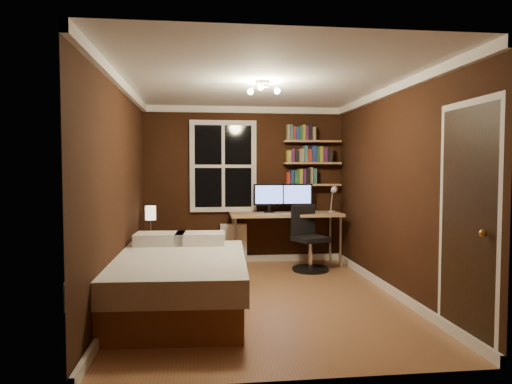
{
  "coord_description": "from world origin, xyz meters",
  "views": [
    {
      "loc": [
        -0.68,
        -5.24,
        1.52
      ],
      "look_at": [
        -0.01,
        0.45,
        1.22
      ],
      "focal_mm": 32.0,
      "sensor_mm": 36.0,
      "label": 1
    }
  ],
  "objects": [
    {
      "name": "monitor_left",
      "position": [
        0.36,
        1.84,
        1.05
      ],
      "size": [
        0.49,
        0.12,
        0.45
      ],
      "primitive_type": null,
      "color": "black",
      "rests_on": "desk"
    },
    {
      "name": "desk",
      "position": [
        0.61,
        1.76,
        0.76
      ],
      "size": [
        1.73,
        0.65,
        0.82
      ],
      "color": "tan",
      "rests_on": "ground"
    },
    {
      "name": "radiator",
      "position": [
        -0.19,
        1.99,
        0.31
      ],
      "size": [
        0.42,
        0.15,
        0.63
      ],
      "primitive_type": "cube",
      "color": "silver",
      "rests_on": "ground"
    },
    {
      "name": "wall_back",
      "position": [
        0.0,
        2.1,
        1.25
      ],
      "size": [
        3.2,
        0.04,
        2.5
      ],
      "primitive_type": "cube",
      "color": "black",
      "rests_on": "ground"
    },
    {
      "name": "wall_right",
      "position": [
        1.6,
        0.0,
        1.25
      ],
      "size": [
        0.04,
        4.2,
        2.5
      ],
      "primitive_type": "cube",
      "color": "black",
      "rests_on": "ground"
    },
    {
      "name": "ceiling_fixture",
      "position": [
        0.0,
        -0.1,
        2.4
      ],
      "size": [
        0.44,
        0.44,
        0.18
      ],
      "primitive_type": null,
      "color": "beige",
      "rests_on": "ceiling"
    },
    {
      "name": "floor",
      "position": [
        0.0,
        0.0,
        0.0
      ],
      "size": [
        4.2,
        4.2,
        0.0
      ],
      "primitive_type": "plane",
      "color": "#935D3A",
      "rests_on": "ground"
    },
    {
      "name": "ceiling",
      "position": [
        0.0,
        0.0,
        2.5
      ],
      "size": [
        3.2,
        4.2,
        0.02
      ],
      "primitive_type": "cube",
      "color": "white",
      "rests_on": "wall_back"
    },
    {
      "name": "bedside_lamp",
      "position": [
        -1.42,
        1.36,
        0.77
      ],
      "size": [
        0.15,
        0.15,
        0.44
      ],
      "primitive_type": null,
      "color": "white",
      "rests_on": "nightstand"
    },
    {
      "name": "books_row_upper",
      "position": [
        1.08,
        1.98,
        2.08
      ],
      "size": [
        0.54,
        0.16,
        0.23
      ],
      "primitive_type": null,
      "color": "#275B2B",
      "rests_on": "bookshelf_upper"
    },
    {
      "name": "bookshelf_upper",
      "position": [
        1.08,
        1.98,
        1.95
      ],
      "size": [
        0.92,
        0.22,
        0.03
      ],
      "primitive_type": "cube",
      "color": "tan",
      "rests_on": "wall_back"
    },
    {
      "name": "window",
      "position": [
        -0.35,
        2.06,
        1.55
      ],
      "size": [
        1.06,
        0.06,
        1.46
      ],
      "primitive_type": "cube",
      "color": "white",
      "rests_on": "wall_back"
    },
    {
      "name": "bed",
      "position": [
        -1.0,
        -0.34,
        0.31
      ],
      "size": [
        1.64,
        2.2,
        0.72
      ],
      "rotation": [
        0.0,
        0.0,
        -0.05
      ],
      "color": "brown",
      "rests_on": "ground"
    },
    {
      "name": "wall_left",
      "position": [
        -1.6,
        0.0,
        1.25
      ],
      "size": [
        0.04,
        4.2,
        2.5
      ],
      "primitive_type": "cube",
      "color": "black",
      "rests_on": "ground"
    },
    {
      "name": "desk_lamp",
      "position": [
        1.34,
        1.66,
        1.04
      ],
      "size": [
        0.14,
        0.32,
        0.44
      ],
      "primitive_type": null,
      "color": "silver",
      "rests_on": "desk"
    },
    {
      "name": "bookshelf_middle",
      "position": [
        1.08,
        1.98,
        1.6
      ],
      "size": [
        0.92,
        0.22,
        0.03
      ],
      "primitive_type": "cube",
      "color": "tan",
      "rests_on": "wall_back"
    },
    {
      "name": "bookshelf_lower",
      "position": [
        1.08,
        1.98,
        1.25
      ],
      "size": [
        0.92,
        0.22,
        0.03
      ],
      "primitive_type": "cube",
      "color": "tan",
      "rests_on": "wall_back"
    },
    {
      "name": "nightstand",
      "position": [
        -1.42,
        1.36,
        0.27
      ],
      "size": [
        0.48,
        0.48,
        0.55
      ],
      "primitive_type": "cube",
      "rotation": [
        0.0,
        0.0,
        -0.1
      ],
      "color": "brown",
      "rests_on": "ground"
    },
    {
      "name": "books_row_lower",
      "position": [
        1.08,
        1.98,
        1.38
      ],
      "size": [
        0.48,
        0.16,
        0.23
      ],
      "primitive_type": null,
      "color": "maroon",
      "rests_on": "bookshelf_lower"
    },
    {
      "name": "monitor_right",
      "position": [
        0.81,
        1.84,
        1.05
      ],
      "size": [
        0.49,
        0.12,
        0.45
      ],
      "primitive_type": null,
      "color": "black",
      "rests_on": "desk"
    },
    {
      "name": "door_knob",
      "position": [
        1.55,
        -1.85,
        1.0
      ],
      "size": [
        0.06,
        0.06,
        0.06
      ],
      "primitive_type": "sphere",
      "color": "gold",
      "rests_on": "door"
    },
    {
      "name": "books_row_middle",
      "position": [
        1.08,
        1.98,
        1.73
      ],
      "size": [
        0.66,
        0.16,
        0.23
      ],
      "primitive_type": null,
      "color": "navy",
      "rests_on": "bookshelf_middle"
    },
    {
      "name": "door",
      "position": [
        1.59,
        -1.55,
        1.02
      ],
      "size": [
        0.03,
        0.82,
        2.05
      ],
      "primitive_type": null,
      "color": "black",
      "rests_on": "ground"
    },
    {
      "name": "office_chair",
      "position": [
        0.88,
        1.35,
        0.36
      ],
      "size": [
        0.57,
        0.57,
        0.96
      ],
      "rotation": [
        0.0,
        0.0,
        0.4
      ],
      "color": "black",
      "rests_on": "ground"
    }
  ]
}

